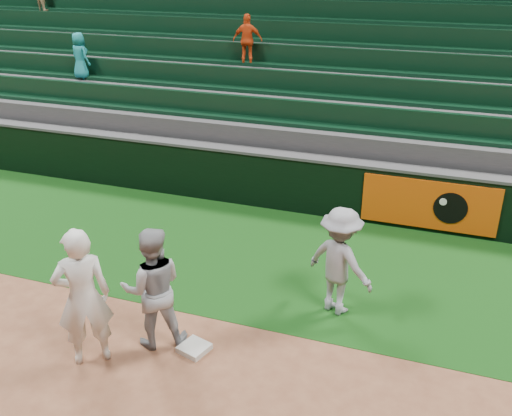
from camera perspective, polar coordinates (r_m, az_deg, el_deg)
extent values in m
plane|color=brown|center=(8.34, -7.77, -14.14)|extent=(70.00, 70.00, 0.00)
cube|color=#0D370D|center=(10.62, -0.54, -4.62)|extent=(36.00, 4.20, 0.01)
cube|color=silver|center=(8.32, -6.19, -13.75)|extent=(0.47, 0.47, 0.08)
imported|color=white|center=(7.91, -16.93, -8.54)|extent=(0.87, 0.83, 2.01)
imported|color=#9CA0A6|center=(8.07, -10.28, -7.88)|extent=(1.11, 1.03, 1.81)
imported|color=#8F919B|center=(8.72, 8.38, -5.31)|extent=(1.29, 1.05, 1.74)
cube|color=black|center=(12.25, 2.94, 2.58)|extent=(36.00, 0.35, 1.20)
cube|color=#D84C0A|center=(11.66, 16.93, 0.31)|extent=(2.60, 0.05, 1.00)
cylinder|color=black|center=(11.64, 18.87, -0.02)|extent=(0.64, 0.02, 0.64)
cylinder|color=white|center=(11.57, 18.21, 0.59)|extent=(0.14, 0.02, 0.14)
cube|color=#424244|center=(12.03, 3.00, 5.32)|extent=(36.00, 0.40, 0.06)
cube|color=#333336|center=(12.82, 3.89, 4.65)|extent=(36.00, 0.85, 1.65)
cube|color=black|center=(12.74, 4.34, 9.57)|extent=(36.00, 0.14, 0.50)
cube|color=black|center=(12.63, 4.11, 8.47)|extent=(36.00, 0.45, 0.08)
cube|color=#333336|center=(13.53, 4.90, 6.70)|extent=(36.00, 0.85, 2.10)
cube|color=black|center=(13.43, 5.39, 12.30)|extent=(36.00, 0.14, 0.50)
cube|color=black|center=(13.32, 5.17, 11.28)|extent=(36.00, 0.45, 0.08)
cube|color=#333336|center=(14.25, 5.82, 8.54)|extent=(36.00, 0.85, 2.55)
cube|color=black|center=(14.16, 6.35, 14.75)|extent=(36.00, 0.14, 0.50)
cube|color=black|center=(14.03, 6.14, 13.80)|extent=(36.00, 0.45, 0.08)
cube|color=#333336|center=(14.99, 6.66, 10.20)|extent=(36.00, 0.85, 3.00)
cube|color=black|center=(14.91, 7.23, 16.95)|extent=(36.00, 0.14, 0.50)
cube|color=black|center=(14.77, 7.03, 16.07)|extent=(36.00, 0.45, 0.08)
cube|color=#333336|center=(15.75, 7.42, 11.70)|extent=(36.00, 0.85, 3.45)
cube|color=black|center=(15.69, 8.04, 18.94)|extent=(36.00, 0.14, 0.50)
cube|color=black|center=(15.54, 7.86, 18.12)|extent=(36.00, 0.45, 0.08)
cube|color=#333336|center=(16.52, 8.12, 13.06)|extent=(36.00, 0.85, 3.90)
cube|color=#333336|center=(17.30, 8.76, 14.30)|extent=(36.00, 0.85, 4.35)
imported|color=teal|center=(15.62, -17.19, 14.32)|extent=(0.66, 0.53, 1.16)
imported|color=#DE4414|center=(14.30, -0.85, 16.45)|extent=(0.76, 0.44, 1.22)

